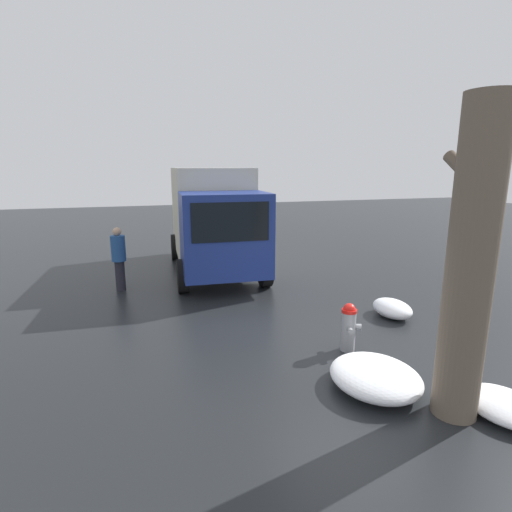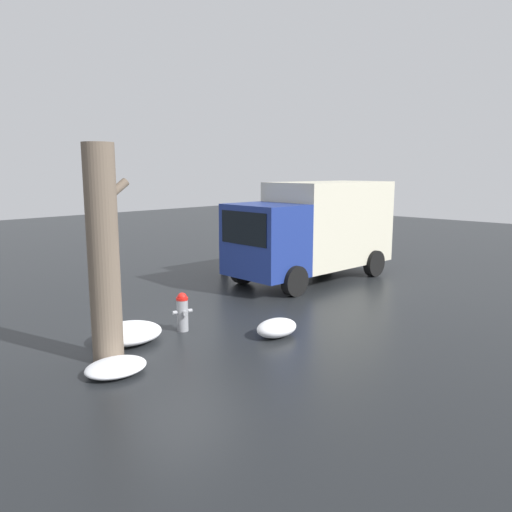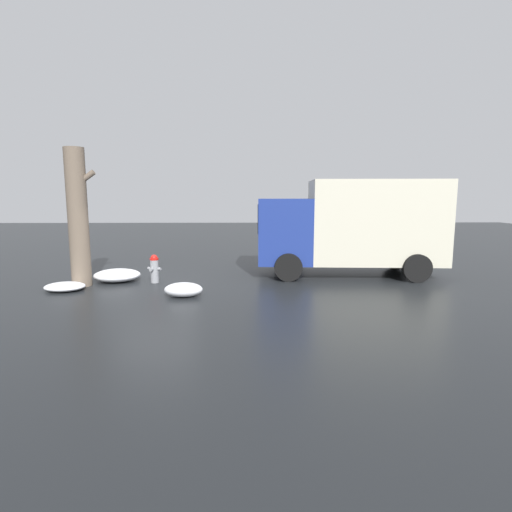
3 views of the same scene
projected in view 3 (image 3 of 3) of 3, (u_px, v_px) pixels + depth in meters
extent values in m
plane|color=black|center=(155.00, 283.00, 12.61)|extent=(60.00, 60.00, 0.00)
cylinder|color=gray|center=(155.00, 271.00, 12.55)|extent=(0.26, 0.26, 0.73)
cylinder|color=red|center=(154.00, 259.00, 12.50)|extent=(0.27, 0.27, 0.06)
sphere|color=red|center=(154.00, 258.00, 12.49)|extent=(0.22, 0.22, 0.22)
cylinder|color=gray|center=(151.00, 270.00, 12.37)|extent=(0.14, 0.13, 0.11)
cylinder|color=gray|center=(159.00, 269.00, 12.49)|extent=(0.12, 0.12, 0.09)
cylinder|color=gray|center=(150.00, 268.00, 12.60)|extent=(0.12, 0.12, 0.09)
cylinder|color=#6B5B4C|center=(78.00, 218.00, 11.87)|extent=(0.58, 0.58, 4.11)
cylinder|color=#6B5B4C|center=(84.00, 179.00, 11.71)|extent=(0.66, 0.16, 0.53)
cube|color=navy|center=(285.00, 231.00, 13.74)|extent=(1.89, 2.36, 2.17)
cube|color=black|center=(259.00, 218.00, 13.71)|extent=(0.14, 1.90, 0.96)
cube|color=beige|center=(375.00, 222.00, 13.58)|extent=(4.48, 2.51, 2.79)
cylinder|color=black|center=(288.00, 267.00, 12.78)|extent=(0.91, 0.33, 0.90)
cylinder|color=black|center=(286.00, 257.00, 15.02)|extent=(0.91, 0.33, 0.90)
cylinder|color=black|center=(417.00, 268.00, 12.63)|extent=(0.91, 0.33, 0.90)
cylinder|color=black|center=(395.00, 257.00, 14.86)|extent=(0.91, 0.33, 0.90)
cylinder|color=#23232D|center=(299.00, 252.00, 16.61)|extent=(0.26, 0.26, 0.82)
cylinder|color=#234C8C|center=(299.00, 234.00, 16.50)|extent=(0.37, 0.37, 0.68)
sphere|color=tan|center=(299.00, 223.00, 16.43)|extent=(0.22, 0.22, 0.22)
ellipsoid|color=white|center=(117.00, 275.00, 12.81)|extent=(1.47, 1.31, 0.38)
ellipsoid|color=white|center=(183.00, 290.00, 10.82)|extent=(1.04, 0.73, 0.38)
ellipsoid|color=white|center=(65.00, 287.00, 11.51)|extent=(1.14, 0.94, 0.24)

